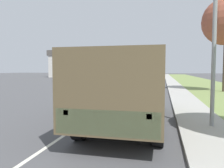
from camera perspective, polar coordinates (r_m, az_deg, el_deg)
name	(u,v)px	position (r m, az deg, el deg)	size (l,w,h in m)	color
ground_plane	(145,81)	(39.45, 8.66, 0.70)	(180.00, 180.00, 0.00)	#4C4C4F
lane_centre_stripe	(145,81)	(39.45, 8.66, 0.71)	(0.12, 120.00, 0.00)	silver
sidewalk_right	(171,81)	(39.35, 15.21, 0.70)	(1.80, 120.00, 0.12)	#ADAAA3
grass_strip_right	(198,82)	(39.76, 21.56, 0.52)	(7.00, 120.00, 0.02)	olive
military_truck	(130,85)	(8.48, 4.69, -0.20)	(2.57, 7.55, 2.62)	#545B3D
car_nearest_ahead	(147,86)	(18.70, 9.08, -0.41)	(1.88, 4.23, 1.66)	silver
car_second_ahead	(128,79)	(33.38, 4.17, 1.44)	(1.86, 3.96, 1.64)	black
car_third_ahead	(134,77)	(40.48, 5.78, 1.80)	(1.86, 4.29, 1.56)	#336B3D
lamp_post	(208,13)	(8.56, 23.81, 16.50)	(1.69, 0.24, 6.50)	gray
building_distant	(83,64)	(61.25, -7.57, 5.21)	(16.59, 9.87, 7.20)	beige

